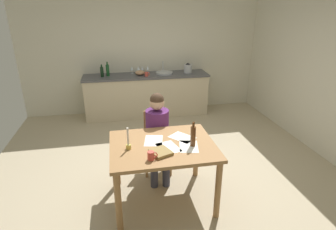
# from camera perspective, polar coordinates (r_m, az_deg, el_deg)

# --- Properties ---
(ground_plane) EXTENTS (5.20, 5.20, 0.04)m
(ground_plane) POSITION_cam_1_polar(r_m,az_deg,el_deg) (4.26, -0.51, -10.91)
(ground_plane) COLOR tan
(wall_back) EXTENTS (5.20, 0.12, 2.60)m
(wall_back) POSITION_cam_1_polar(r_m,az_deg,el_deg) (6.24, -5.02, 12.64)
(wall_back) COLOR beige
(wall_back) RESTS_ON ground
(wall_right) EXTENTS (0.12, 5.20, 2.60)m
(wall_right) POSITION_cam_1_polar(r_m,az_deg,el_deg) (4.90, 31.18, 7.08)
(wall_right) COLOR beige
(wall_right) RESTS_ON ground
(kitchen_counter) EXTENTS (2.65, 0.64, 0.90)m
(kitchen_counter) POSITION_cam_1_polar(r_m,az_deg,el_deg) (6.09, -4.39, 4.21)
(kitchen_counter) COLOR beige
(kitchen_counter) RESTS_ON ground
(dining_table) EXTENTS (1.22, 0.97, 0.77)m
(dining_table) POSITION_cam_1_polar(r_m,az_deg,el_deg) (3.29, -1.10, -7.75)
(dining_table) COLOR #9E7042
(dining_table) RESTS_ON ground
(chair_at_table) EXTENTS (0.43, 0.43, 0.87)m
(chair_at_table) POSITION_cam_1_polar(r_m,az_deg,el_deg) (4.01, -2.28, -4.83)
(chair_at_table) COLOR #9E7042
(chair_at_table) RESTS_ON ground
(person_seated) EXTENTS (0.34, 0.61, 1.19)m
(person_seated) POSITION_cam_1_polar(r_m,az_deg,el_deg) (3.79, -2.12, -3.24)
(person_seated) COLOR #592666
(person_seated) RESTS_ON ground
(coffee_mug) EXTENTS (0.11, 0.07, 0.10)m
(coffee_mug) POSITION_cam_1_polar(r_m,az_deg,el_deg) (2.91, -3.49, -8.37)
(coffee_mug) COLOR #D84C3F
(coffee_mug) RESTS_ON dining_table
(candlestick) EXTENTS (0.06, 0.06, 0.26)m
(candlestick) POSITION_cam_1_polar(r_m,az_deg,el_deg) (3.14, -8.18, -5.77)
(candlestick) COLOR gold
(candlestick) RESTS_ON dining_table
(book_magazine) EXTENTS (0.26, 0.27, 0.03)m
(book_magazine) POSITION_cam_1_polar(r_m,az_deg,el_deg) (3.04, -1.48, -7.68)
(book_magazine) COLOR olive
(book_magazine) RESTS_ON dining_table
(paper_letter) EXTENTS (0.27, 0.33, 0.00)m
(paper_letter) POSITION_cam_1_polar(r_m,az_deg,el_deg) (3.32, -2.98, -5.29)
(paper_letter) COLOR white
(paper_letter) RESTS_ON dining_table
(paper_bill) EXTENTS (0.28, 0.34, 0.00)m
(paper_bill) POSITION_cam_1_polar(r_m,az_deg,el_deg) (3.16, 0.07, -6.71)
(paper_bill) COLOR white
(paper_bill) RESTS_ON dining_table
(paper_envelope) EXTENTS (0.27, 0.33, 0.00)m
(paper_envelope) POSITION_cam_1_polar(r_m,az_deg,el_deg) (3.19, 4.29, -6.48)
(paper_envelope) COLOR white
(paper_envelope) RESTS_ON dining_table
(paper_receipt) EXTENTS (0.35, 0.36, 0.00)m
(paper_receipt) POSITION_cam_1_polar(r_m,az_deg,el_deg) (3.40, 2.94, -4.61)
(paper_receipt) COLOR white
(paper_receipt) RESTS_ON dining_table
(wine_bottle_on_table) EXTENTS (0.06, 0.06, 0.30)m
(wine_bottle_on_table) POSITION_cam_1_polar(r_m,az_deg,el_deg) (3.16, 5.19, -4.31)
(wine_bottle_on_table) COLOR #593319
(wine_bottle_on_table) RESTS_ON dining_table
(sink_unit) EXTENTS (0.36, 0.36, 0.24)m
(sink_unit) POSITION_cam_1_polar(r_m,az_deg,el_deg) (6.02, -0.78, 8.72)
(sink_unit) COLOR #B2B7BC
(sink_unit) RESTS_ON kitchen_counter
(bottle_oil) EXTENTS (0.07, 0.07, 0.25)m
(bottle_oil) POSITION_cam_1_polar(r_m,az_deg,el_deg) (5.89, -13.47, 8.69)
(bottle_oil) COLOR black
(bottle_oil) RESTS_ON kitchen_counter
(bottle_vinegar) EXTENTS (0.07, 0.07, 0.30)m
(bottle_vinegar) POSITION_cam_1_polar(r_m,az_deg,el_deg) (5.93, -12.34, 9.03)
(bottle_vinegar) COLOR #194C23
(bottle_vinegar) RESTS_ON kitchen_counter
(mixing_bowl) EXTENTS (0.21, 0.21, 0.09)m
(mixing_bowl) POSITION_cam_1_polar(r_m,az_deg,el_deg) (5.94, -5.79, 8.67)
(mixing_bowl) COLOR tan
(mixing_bowl) RESTS_ON kitchen_counter
(stovetop_kettle) EXTENTS (0.18, 0.18, 0.22)m
(stovetop_kettle) POSITION_cam_1_polar(r_m,az_deg,el_deg) (6.11, 4.11, 9.59)
(stovetop_kettle) COLOR #B7BABF
(stovetop_kettle) RESTS_ON kitchen_counter
(wine_glass_near_sink) EXTENTS (0.07, 0.07, 0.15)m
(wine_glass_near_sink) POSITION_cam_1_polar(r_m,az_deg,el_deg) (6.09, -4.22, 9.65)
(wine_glass_near_sink) COLOR silver
(wine_glass_near_sink) RESTS_ON kitchen_counter
(wine_glass_by_kettle) EXTENTS (0.07, 0.07, 0.15)m
(wine_glass_by_kettle) POSITION_cam_1_polar(r_m,az_deg,el_deg) (6.08, -5.30, 9.59)
(wine_glass_by_kettle) COLOR silver
(wine_glass_by_kettle) RESTS_ON kitchen_counter
(wine_glass_back_left) EXTENTS (0.07, 0.07, 0.15)m
(wine_glass_back_left) POSITION_cam_1_polar(r_m,az_deg,el_deg) (6.07, -6.13, 9.55)
(wine_glass_back_left) COLOR silver
(wine_glass_back_left) RESTS_ON kitchen_counter
(wine_glass_back_right) EXTENTS (0.07, 0.07, 0.15)m
(wine_glass_back_right) POSITION_cam_1_polar(r_m,az_deg,el_deg) (6.06, -7.47, 9.47)
(wine_glass_back_right) COLOR silver
(wine_glass_back_right) RESTS_ON kitchen_counter
(teacup_on_counter) EXTENTS (0.11, 0.07, 0.09)m
(teacup_on_counter) POSITION_cam_1_polar(r_m,az_deg,el_deg) (5.81, -4.44, 8.40)
(teacup_on_counter) COLOR #D84C3F
(teacup_on_counter) RESTS_ON kitchen_counter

